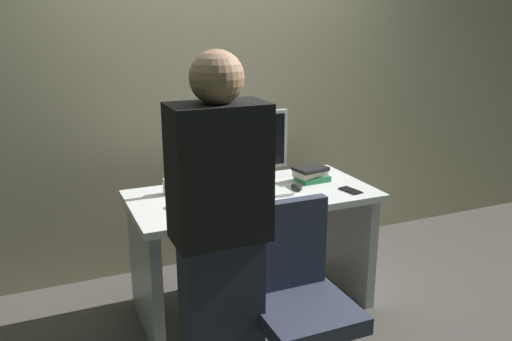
# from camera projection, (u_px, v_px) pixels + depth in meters

# --- Properties ---
(ground_plane) EXTENTS (9.00, 9.00, 0.00)m
(ground_plane) POSITION_uv_depth(u_px,v_px,m) (253.00, 306.00, 3.32)
(ground_plane) COLOR #4C4742
(wall_back) EXTENTS (6.40, 0.10, 3.00)m
(wall_back) POSITION_uv_depth(u_px,v_px,m) (206.00, 56.00, 3.61)
(wall_back) COLOR tan
(wall_back) RESTS_ON ground
(desk) EXTENTS (1.44, 0.71, 0.76)m
(desk) POSITION_uv_depth(u_px,v_px,m) (253.00, 229.00, 3.17)
(desk) COLOR white
(desk) RESTS_ON ground
(office_chair) EXTENTS (0.52, 0.52, 0.94)m
(office_chair) POSITION_uv_depth(u_px,v_px,m) (299.00, 313.00, 2.46)
(office_chair) COLOR black
(office_chair) RESTS_ON ground
(person_at_desk) EXTENTS (0.40, 0.24, 1.64)m
(person_at_desk) POSITION_uv_depth(u_px,v_px,m) (220.00, 240.00, 2.24)
(person_at_desk) COLOR #262838
(person_at_desk) RESTS_ON ground
(monitor) EXTENTS (0.54, 0.14, 0.46)m
(monitor) POSITION_uv_depth(u_px,v_px,m) (246.00, 145.00, 3.17)
(monitor) COLOR silver
(monitor) RESTS_ON desk
(keyboard) EXTENTS (0.43, 0.14, 0.02)m
(keyboard) POSITION_uv_depth(u_px,v_px,m) (255.00, 196.00, 3.02)
(keyboard) COLOR white
(keyboard) RESTS_ON desk
(mouse) EXTENTS (0.06, 0.10, 0.03)m
(mouse) POSITION_uv_depth(u_px,v_px,m) (297.00, 187.00, 3.15)
(mouse) COLOR black
(mouse) RESTS_ON desk
(cup_near_keyboard) EXTENTS (0.08, 0.08, 0.09)m
(cup_near_keyboard) POSITION_uv_depth(u_px,v_px,m) (191.00, 198.00, 2.88)
(cup_near_keyboard) COLOR #3372B2
(cup_near_keyboard) RESTS_ON desk
(cup_by_monitor) EXTENTS (0.08, 0.08, 0.09)m
(cup_by_monitor) POSITION_uv_depth(u_px,v_px,m) (170.00, 187.00, 3.07)
(cup_by_monitor) COLOR white
(cup_by_monitor) RESTS_ON desk
(book_stack) EXTENTS (0.23, 0.19, 0.10)m
(book_stack) POSITION_uv_depth(u_px,v_px,m) (311.00, 174.00, 3.31)
(book_stack) COLOR #338C59
(book_stack) RESTS_ON desk
(cell_phone) EXTENTS (0.10, 0.15, 0.01)m
(cell_phone) POSITION_uv_depth(u_px,v_px,m) (351.00, 190.00, 3.13)
(cell_phone) COLOR black
(cell_phone) RESTS_ON desk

